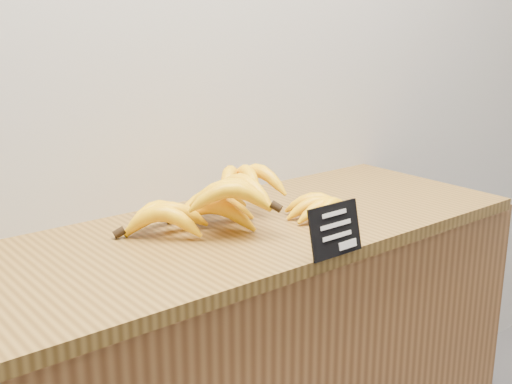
{
  "coord_description": "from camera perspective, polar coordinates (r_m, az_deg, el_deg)",
  "views": [
    {
      "loc": [
        -0.66,
        1.63,
        1.4
      ],
      "look_at": [
        0.19,
        2.7,
        1.02
      ],
      "focal_mm": 45.0,
      "sensor_mm": 36.0,
      "label": 1
    }
  ],
  "objects": [
    {
      "name": "banana_pile",
      "position": [
        1.48,
        -2.35,
        -0.87
      ],
      "size": [
        0.53,
        0.4,
        0.12
      ],
      "color": "yellow",
      "rests_on": "counter_top"
    },
    {
      "name": "counter_top",
      "position": [
        1.49,
        -1.2,
        -3.49
      ],
      "size": [
        1.38,
        0.54,
        0.03
      ],
      "primitive_type": "cube",
      "color": "brown",
      "rests_on": "counter"
    },
    {
      "name": "chalkboard_sign",
      "position": [
        1.3,
        7.08,
        -3.37
      ],
      "size": [
        0.13,
        0.03,
        0.1
      ],
      "primitive_type": "cube",
      "rotation": [
        -0.22,
        0.0,
        0.0
      ],
      "color": "black",
      "rests_on": "counter_top"
    }
  ]
}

